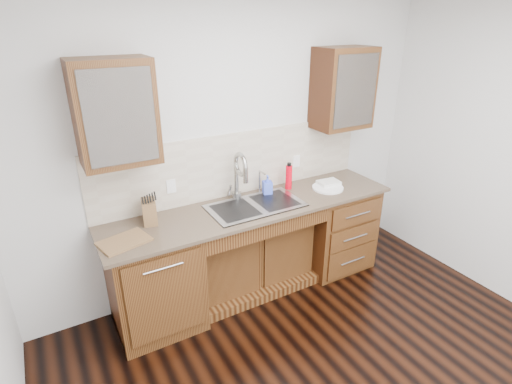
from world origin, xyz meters
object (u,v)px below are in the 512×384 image
cutting_board (124,242)px  plate (328,188)px  knife_block (149,212)px  soap_bottle (267,185)px  water_bottle (289,177)px

cutting_board → plate: bearing=1.4°
plate → knife_block: 1.71m
knife_block → cutting_board: size_ratio=0.55×
soap_bottle → knife_block: (-1.12, -0.01, 0.00)m
soap_bottle → cutting_board: size_ratio=0.53×
cutting_board → knife_block: bearing=39.8°
water_bottle → cutting_board: size_ratio=0.66×
soap_bottle → knife_block: knife_block is taller
water_bottle → knife_block: bearing=-179.0°
knife_block → cutting_board: 0.35m
knife_block → cutting_board: (-0.26, -0.22, -0.09)m
water_bottle → plate: bearing=-29.9°
plate → cutting_board: (-1.96, -0.05, -0.00)m
water_bottle → plate: 0.40m
water_bottle → cutting_board: bearing=-171.6°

